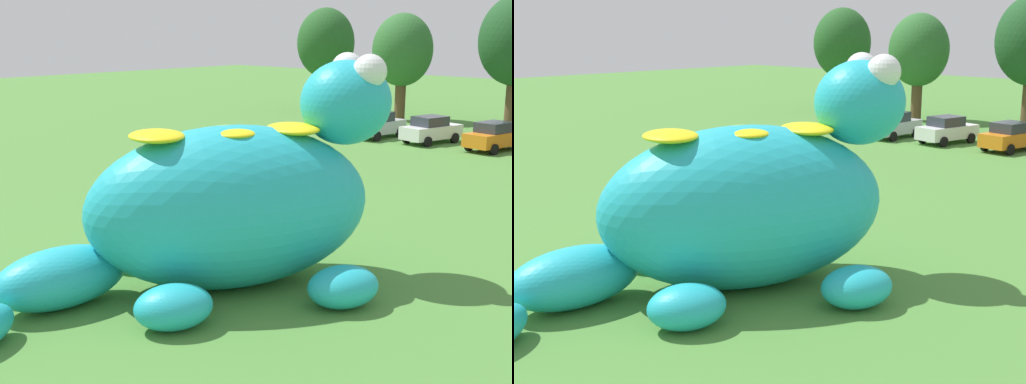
{
  "view_description": "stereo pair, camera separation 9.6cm",
  "coord_description": "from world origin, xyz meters",
  "views": [
    {
      "loc": [
        14.4,
        -13.32,
        7.25
      ],
      "look_at": [
        0.98,
        0.64,
        2.56
      ],
      "focal_mm": 48.29,
      "sensor_mm": 36.0,
      "label": 1
    },
    {
      "loc": [
        14.47,
        -13.26,
        7.25
      ],
      "look_at": [
        0.98,
        0.64,
        2.56
      ],
      "focal_mm": 48.29,
      "sensor_mm": 36.0,
      "label": 2
    }
  ],
  "objects": [
    {
      "name": "ground_plane",
      "position": [
        0.0,
        0.0,
        0.0
      ],
      "size": [
        160.0,
        160.0,
        0.0
      ],
      "primitive_type": "plane",
      "color": "#4C8438"
    },
    {
      "name": "car_orange",
      "position": [
        -3.41,
        25.64,
        0.86
      ],
      "size": [
        2.4,
        4.31,
        1.72
      ],
      "color": "orange",
      "rests_on": "ground"
    },
    {
      "name": "car_silver",
      "position": [
        -11.14,
        24.89,
        0.86
      ],
      "size": [
        2.03,
        4.15,
        1.72
      ],
      "color": "#B7BABF",
      "rests_on": "ground"
    },
    {
      "name": "car_white",
      "position": [
        -7.51,
        25.42,
        0.86
      ],
      "size": [
        2.52,
        4.35,
        1.72
      ],
      "color": "white",
      "rests_on": "ground"
    },
    {
      "name": "tree_left",
      "position": [
        -14.87,
        33.4,
        5.37
      ],
      "size": [
        4.63,
        4.63,
        8.21
      ],
      "color": "brown",
      "rests_on": "ground"
    },
    {
      "name": "giant_inflatable_creature",
      "position": [
        0.99,
        -0.38,
        2.38
      ],
      "size": [
        8.54,
        12.89,
        6.5
      ],
      "color": "#23B2C6",
      "rests_on": "ground"
    },
    {
      "name": "tree_far_left",
      "position": [
        -23.22,
        34.5,
        5.73
      ],
      "size": [
        4.94,
        4.94,
        8.76
      ],
      "color": "brown",
      "rests_on": "ground"
    }
  ]
}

